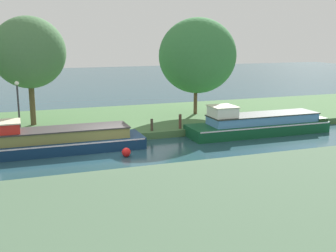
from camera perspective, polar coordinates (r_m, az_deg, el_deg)
The scene contains 11 objects.
ground_plane at distance 22.22m, azimuth -7.10°, elevation -3.49°, with size 120.00×120.00×0.00m, color #22444F.
riverbank_far at distance 28.86m, azimuth -10.18°, elevation 0.43°, with size 72.00×10.00×0.40m, color #456D3F.
riverbank_near at distance 13.99m, azimuth 1.24°, elevation -12.05°, with size 72.00×10.00×0.40m, color #48644A.
navy_barge at distance 22.85m, azimuth -14.02°, elevation -1.86°, with size 8.42×2.34×1.75m.
forest_narrowboat at distance 26.58m, azimuth 11.90°, elevation 0.26°, with size 8.87×2.35×1.86m.
willow_tree_centre at distance 27.55m, azimuth -18.10°, elevation 9.31°, with size 4.44×3.91×6.67m.
willow_tree_right at distance 29.84m, azimuth 4.05°, elevation 9.35°, with size 5.60×3.89×6.72m.
lamp_post at distance 24.86m, azimuth -19.40°, elevation 3.05°, with size 0.24×0.24×3.07m.
mooring_post_near at distance 25.64m, azimuth 1.63°, elevation 0.61°, with size 0.17×0.17×0.87m, color brown.
mooring_post_far at distance 25.07m, azimuth -2.18°, elevation 0.16°, with size 0.15×0.15×0.71m, color #453A2E.
channel_buoy at distance 21.30m, azimuth -5.60°, elevation -3.51°, with size 0.45×0.45×0.45m, color red.
Camera 1 is at (-4.59, -20.92, 5.91)m, focal length 45.59 mm.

